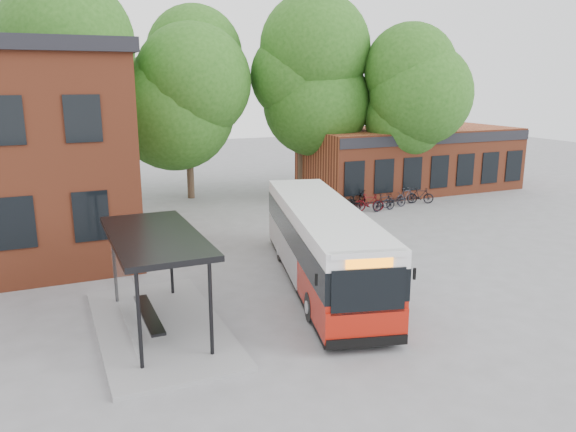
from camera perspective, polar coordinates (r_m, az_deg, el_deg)
name	(u,v)px	position (r m, az deg, el deg)	size (l,w,h in m)	color
ground	(287,294)	(19.23, -0.09, -7.91)	(100.00, 100.00, 0.00)	slate
shop_row	(410,159)	(37.96, 12.32, 5.67)	(14.00, 6.20, 4.00)	brown
bus_shelter	(157,282)	(16.60, -13.13, -6.52)	(3.60, 7.00, 2.90)	black
bike_rail	(367,206)	(31.84, 8.00, 1.05)	(5.20, 0.10, 0.38)	black
tree_0	(62,110)	(32.44, -21.99, 9.91)	(7.92, 7.92, 11.00)	#204E14
tree_1	(188,112)	(34.42, -10.14, 10.34)	(7.92, 7.92, 10.40)	#204E14
tree_2	(302,106)	(35.80, 1.38, 11.14)	(7.92, 7.92, 11.00)	#204E14
tree_3	(405,121)	(34.91, 11.79, 9.39)	(7.04, 7.04, 9.28)	#204E14
city_bus	(322,245)	(19.83, 3.42, -2.97)	(2.35, 11.04, 2.81)	#A6180C
bicycle_0	(343,208)	(29.98, 5.59, 0.84)	(0.60, 1.72, 0.90)	black
bicycle_1	(348,206)	(30.43, 6.14, 1.05)	(0.44, 1.56, 0.94)	black
bicycle_2	(345,205)	(30.82, 5.82, 1.11)	(0.54, 1.56, 0.82)	black
bicycle_3	(369,203)	(31.18, 8.24, 1.35)	(0.47, 1.66, 1.00)	#4A080D
bicycle_4	(356,199)	(32.17, 6.89, 1.72)	(0.62, 1.79, 0.94)	black
bicycle_5	(384,202)	(31.45, 9.73, 1.36)	(0.45, 1.60, 0.96)	black
bicycle_6	(394,200)	(32.46, 10.71, 1.56)	(0.53, 1.53, 0.81)	black
bicycle_7	(406,196)	(33.43, 11.89, 2.01)	(0.46, 1.63, 0.98)	#26272F
bicycle_extra_0	(420,196)	(33.79, 13.30, 2.03)	(0.44, 1.56, 0.94)	black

